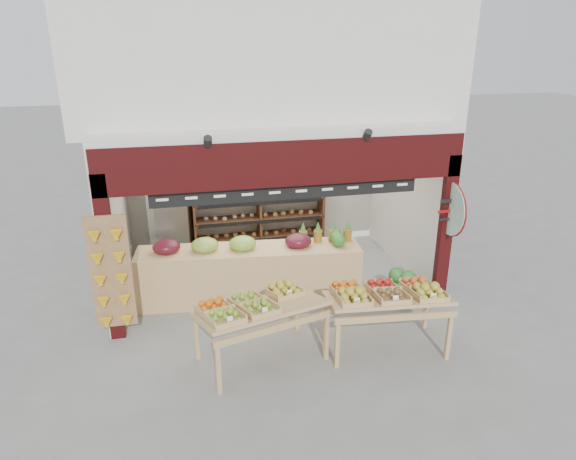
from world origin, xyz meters
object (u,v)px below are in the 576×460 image
(cardboard_stack, at_px, (167,268))
(watermelon_pile, at_px, (406,289))
(mid_counter, at_px, (249,272))
(back_shelving, at_px, (259,200))
(display_table_right, at_px, (387,295))
(refrigerator, at_px, (171,215))
(display_table_left, at_px, (252,307))

(cardboard_stack, bearing_deg, watermelon_pile, -23.11)
(cardboard_stack, bearing_deg, mid_counter, -38.00)
(back_shelving, distance_m, mid_counter, 2.38)
(mid_counter, relative_size, display_table_right, 2.14)
(refrigerator, xyz_separation_m, watermelon_pile, (4.02, -2.72, -0.80))
(display_table_left, bearing_deg, display_table_right, -2.20)
(display_table_right, distance_m, watermelon_pile, 1.76)
(refrigerator, relative_size, display_table_left, 1.01)
(mid_counter, height_order, display_table_left, mid_counter)
(back_shelving, relative_size, display_table_right, 1.54)
(back_shelving, xyz_separation_m, refrigerator, (-1.86, -0.16, -0.14))
(display_table_right, bearing_deg, watermelon_pile, 53.52)
(refrigerator, distance_m, cardboard_stack, 1.22)
(refrigerator, bearing_deg, mid_counter, -47.51)
(refrigerator, relative_size, cardboard_stack, 1.88)
(back_shelving, height_order, refrigerator, refrigerator)
(display_table_left, bearing_deg, watermelon_pile, 22.57)
(mid_counter, bearing_deg, back_shelving, 75.51)
(cardboard_stack, distance_m, watermelon_pile, 4.53)
(back_shelving, height_order, watermelon_pile, back_shelving)
(back_shelving, xyz_separation_m, display_table_right, (1.19, -4.19, -0.26))
(back_shelving, height_order, mid_counter, back_shelving)
(back_shelving, bearing_deg, cardboard_stack, -151.30)
(display_table_left, height_order, display_table_right, display_table_left)
(cardboard_stack, xyz_separation_m, display_table_right, (3.20, -3.09, 0.64))
(back_shelving, xyz_separation_m, cardboard_stack, (-2.01, -1.10, -0.90))
(back_shelving, xyz_separation_m, display_table_left, (-0.81, -4.11, -0.26))
(back_shelving, relative_size, cardboard_stack, 2.67)
(mid_counter, bearing_deg, refrigerator, 121.92)
(display_table_left, bearing_deg, back_shelving, 78.88)
(refrigerator, bearing_deg, display_table_left, -64.49)
(display_table_left, bearing_deg, refrigerator, 104.95)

